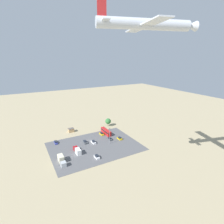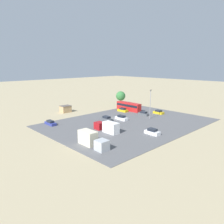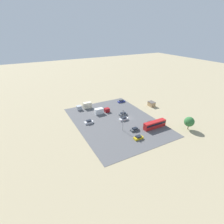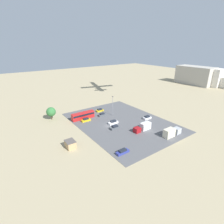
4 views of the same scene
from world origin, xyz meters
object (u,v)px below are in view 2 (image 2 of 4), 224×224
at_px(shed_building, 66,109).
at_px(bus, 129,106).
at_px(parked_car_4, 107,119).
at_px(parked_car_3, 144,114).
at_px(parked_car_1, 121,118).
at_px(parked_car_2, 152,132).
at_px(parked_car_6, 159,112).
at_px(parked_car_0, 50,123).
at_px(parked_truck_0, 92,140).
at_px(parked_truck_1, 108,127).
at_px(parked_car_5, 123,110).

relative_size(shed_building, bus, 0.36).
bearing_deg(parked_car_4, parked_car_3, 167.54).
bearing_deg(parked_car_4, parked_car_1, 151.45).
height_order(parked_car_2, parked_car_6, parked_car_2).
distance_m(parked_car_0, parked_car_3, 34.26).
relative_size(parked_truck_0, parked_truck_1, 1.03).
relative_size(parked_car_1, parked_car_2, 1.11).
distance_m(parked_car_1, parked_car_4, 5.31).
height_order(parked_car_5, parked_car_6, parked_car_5).
bearing_deg(parked_car_2, parked_car_1, 72.70).
distance_m(parked_car_5, parked_truck_0, 39.06).
bearing_deg(parked_car_4, parked_car_2, 88.26).
relative_size(parked_car_1, parked_truck_1, 0.56).
distance_m(parked_car_2, parked_truck_1, 12.61).
relative_size(parked_car_2, parked_car_5, 0.95).
distance_m(shed_building, parked_car_2, 41.03).
xyz_separation_m(parked_car_4, parked_car_6, (-21.92, 5.93, -0.09)).
xyz_separation_m(parked_car_1, parked_car_4, (4.66, -2.54, 0.02)).
distance_m(bus, parked_truck_1, 30.16).
bearing_deg(parked_car_6, parked_truck_1, -173.77).
distance_m(parked_car_5, parked_car_6, 14.28).
distance_m(bus, parked_truck_0, 41.74).
height_order(shed_building, parked_car_0, shed_building).
height_order(parked_car_3, parked_car_5, parked_car_5).
bearing_deg(parked_car_1, bus, -146.80).
relative_size(parked_car_2, parked_truck_0, 0.49).
distance_m(parked_car_1, parked_car_5, 13.42).
distance_m(shed_building, parked_car_6, 36.89).
bearing_deg(parked_car_4, parked_car_5, -156.51).
bearing_deg(shed_building, parked_car_1, 106.85).
relative_size(shed_building, parked_car_2, 0.96).
relative_size(shed_building, parked_car_6, 1.02).
bearing_deg(parked_truck_0, parked_car_4, -140.88).
xyz_separation_m(parked_car_3, parked_car_4, (15.79, -3.49, 0.09)).
height_order(shed_building, parked_truck_1, parked_truck_1).
bearing_deg(parked_car_6, shed_building, 131.76).
xyz_separation_m(bus, parked_truck_0, (36.11, 20.93, -0.24)).
distance_m(parked_car_3, parked_car_6, 6.60).
height_order(parked_truck_0, parked_truck_1, parked_truck_0).
bearing_deg(parked_car_0, parked_truck_1, 114.72).
xyz_separation_m(shed_building, parked_car_3, (-18.43, 25.08, -0.68)).
bearing_deg(parked_car_5, parked_truck_0, 32.78).
bearing_deg(parked_car_3, bus, 77.29).
bearing_deg(parked_car_0, parked_car_4, 151.75).
relative_size(bus, parked_car_6, 2.87).
bearing_deg(parked_car_0, parked_car_2, 119.09).
xyz_separation_m(parked_car_3, parked_car_6, (-6.13, 2.44, -0.00)).
distance_m(parked_car_3, parked_truck_1, 24.46).
bearing_deg(parked_car_5, parked_car_6, 120.46).
bearing_deg(parked_truck_1, parked_truck_0, -151.30).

